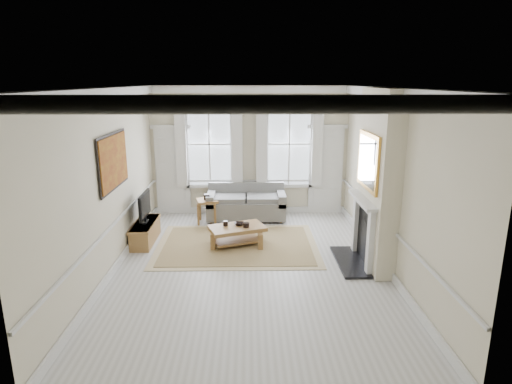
{
  "coord_description": "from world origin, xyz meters",
  "views": [
    {
      "loc": [
        -0.03,
        -7.65,
        3.52
      ],
      "look_at": [
        0.13,
        1.03,
        1.25
      ],
      "focal_mm": 30.0,
      "sensor_mm": 36.0,
      "label": 1
    }
  ],
  "objects_px": {
    "tv_stand": "(145,232)",
    "side_table": "(207,204)",
    "sofa": "(246,204)",
    "coffee_table": "(237,230)"
  },
  "relations": [
    {
      "from": "tv_stand",
      "to": "side_table",
      "type": "bearing_deg",
      "value": 46.34
    },
    {
      "from": "sofa",
      "to": "side_table",
      "type": "distance_m",
      "value": 1.06
    },
    {
      "from": "sofa",
      "to": "coffee_table",
      "type": "relative_size",
      "value": 1.5
    },
    {
      "from": "side_table",
      "to": "coffee_table",
      "type": "height_order",
      "value": "side_table"
    },
    {
      "from": "sofa",
      "to": "side_table",
      "type": "xyz_separation_m",
      "value": [
        -0.99,
        -0.36,
        0.13
      ]
    },
    {
      "from": "side_table",
      "to": "tv_stand",
      "type": "distance_m",
      "value": 1.85
    },
    {
      "from": "sofa",
      "to": "tv_stand",
      "type": "height_order",
      "value": "sofa"
    },
    {
      "from": "sofa",
      "to": "tv_stand",
      "type": "bearing_deg",
      "value": -143.09
    },
    {
      "from": "coffee_table",
      "to": "tv_stand",
      "type": "bearing_deg",
      "value": 152.75
    },
    {
      "from": "side_table",
      "to": "coffee_table",
      "type": "distance_m",
      "value": 1.77
    }
  ]
}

